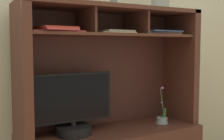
# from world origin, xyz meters

# --- Properties ---
(back_wall) EXTENTS (6.00, 0.02, 2.80)m
(back_wall) POSITION_xyz_m (0.00, 0.29, 1.40)
(back_wall) COLOR beige
(back_wall) RESTS_ON ground
(media_console) EXTENTS (1.42, 0.55, 1.40)m
(media_console) POSITION_xyz_m (0.00, 0.01, 0.41)
(media_console) COLOR #48261D
(media_console) RESTS_ON ground
(tv_monitor) EXTENTS (0.59, 0.26, 0.45)m
(tv_monitor) POSITION_xyz_m (-0.31, 0.01, 0.64)
(tv_monitor) COLOR black
(tv_monitor) RESTS_ON media_console
(potted_orchid) EXTENTS (0.10, 0.10, 0.31)m
(potted_orchid) POSITION_xyz_m (0.45, -0.05, 0.49)
(potted_orchid) COLOR gray
(potted_orchid) RESTS_ON media_console
(magazine_stack_left) EXTENTS (0.36, 0.29, 0.03)m
(magazine_stack_left) POSITION_xyz_m (0.41, -0.02, 1.21)
(magazine_stack_left) COLOR gray
(magazine_stack_left) RESTS_ON media_console
(magazine_stack_centre) EXTENTS (0.29, 0.29, 0.02)m
(magazine_stack_centre) POSITION_xyz_m (-0.01, -0.04, 1.20)
(magazine_stack_centre) COLOR gray
(magazine_stack_centre) RESTS_ON media_console
(magazine_stack_right) EXTENTS (0.36, 0.29, 0.03)m
(magazine_stack_right) POSITION_xyz_m (-0.46, -0.07, 1.21)
(magazine_stack_right) COLOR #A73635
(magazine_stack_right) RESTS_ON media_console
(diffuser_bottle) EXTENTS (0.06, 0.06, 0.29)m
(diffuser_bottle) POSITION_xyz_m (0.00, -0.02, 1.44)
(diffuser_bottle) COLOR slate
(diffuser_bottle) RESTS_ON media_console
(potted_succulent) EXTENTS (0.17, 0.17, 0.21)m
(potted_succulent) POSITION_xyz_m (0.46, 0.01, 1.48)
(potted_succulent) COLOR gray
(potted_succulent) RESTS_ON media_console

